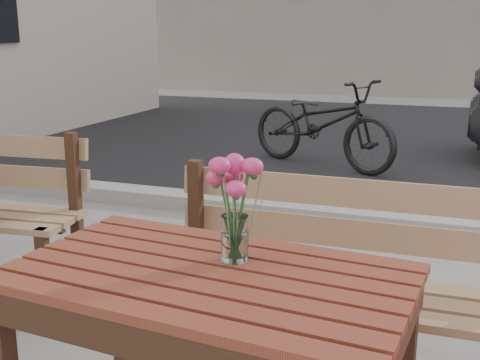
# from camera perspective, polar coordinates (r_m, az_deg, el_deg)

# --- Properties ---
(street) EXTENTS (30.00, 8.12, 0.12)m
(street) POSITION_cam_1_polar(r_m,az_deg,el_deg) (6.67, 15.57, 1.15)
(street) COLOR black
(street) RESTS_ON ground
(main_table) EXTENTS (1.26, 0.81, 0.74)m
(main_table) POSITION_cam_1_polar(r_m,az_deg,el_deg) (1.89, -3.01, -12.02)
(main_table) COLOR maroon
(main_table) RESTS_ON ground
(main_bench) EXTENTS (1.51, 0.47, 0.93)m
(main_bench) POSITION_cam_1_polar(r_m,az_deg,el_deg) (2.42, 10.33, -7.72)
(main_bench) COLOR #9C7750
(main_bench) RESTS_ON ground
(main_vase) EXTENTS (0.19, 0.19, 0.34)m
(main_vase) POSITION_cam_1_polar(r_m,az_deg,el_deg) (1.86, -0.53, -1.41)
(main_vase) COLOR white
(main_vase) RESTS_ON main_table
(bicycle) EXTENTS (1.93, 1.32, 0.96)m
(bicycle) POSITION_cam_1_polar(r_m,az_deg,el_deg) (6.59, 7.81, 5.38)
(bicycle) COLOR black
(bicycle) RESTS_ON ground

